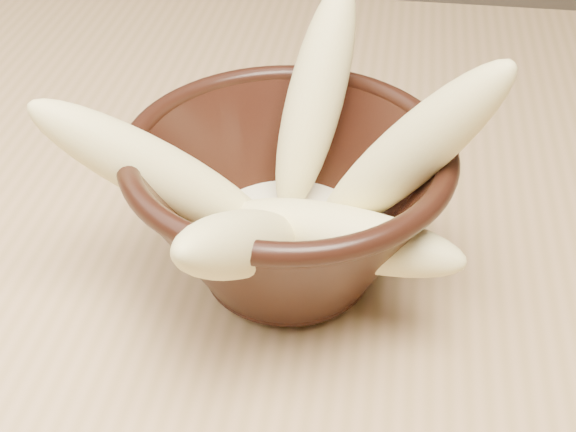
% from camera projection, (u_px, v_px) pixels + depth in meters
% --- Properties ---
extents(table, '(1.20, 0.80, 0.75)m').
position_uv_depth(table, '(181.00, 309.00, 0.59)').
color(table, tan).
rests_on(table, ground).
extents(bowl, '(0.19, 0.19, 0.10)m').
position_uv_depth(bowl, '(288.00, 204.00, 0.46)').
color(bowl, black).
rests_on(bowl, table).
extents(milk_puddle, '(0.11, 0.11, 0.01)m').
position_uv_depth(milk_puddle, '(288.00, 238.00, 0.48)').
color(milk_puddle, '#F4EBC4').
rests_on(milk_puddle, bowl).
extents(banana_upright, '(0.07, 0.11, 0.14)m').
position_uv_depth(banana_upright, '(315.00, 98.00, 0.48)').
color(banana_upright, '#ECDA8B').
rests_on(banana_upright, bowl).
extents(banana_left, '(0.15, 0.07, 0.12)m').
position_uv_depth(banana_left, '(159.00, 173.00, 0.44)').
color(banana_left, '#ECDA8B').
rests_on(banana_left, bowl).
extents(banana_right, '(0.12, 0.06, 0.14)m').
position_uv_depth(banana_right, '(407.00, 156.00, 0.43)').
color(banana_right, '#ECDA8B').
rests_on(banana_right, bowl).
extents(banana_across, '(0.14, 0.07, 0.04)m').
position_uv_depth(banana_across, '(343.00, 237.00, 0.43)').
color(banana_across, '#ECDA8B').
rests_on(banana_across, bowl).
extents(banana_front, '(0.07, 0.15, 0.11)m').
position_uv_depth(banana_front, '(245.00, 243.00, 0.40)').
color(banana_front, '#ECDA8B').
rests_on(banana_front, bowl).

